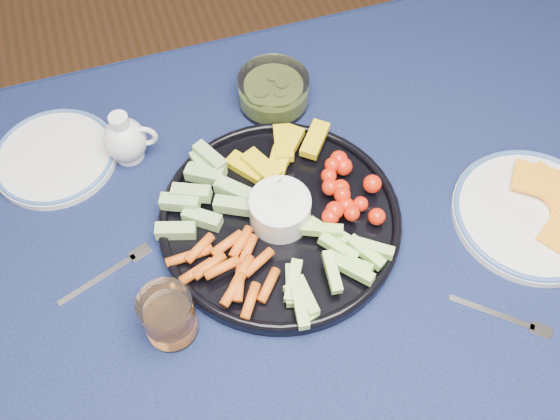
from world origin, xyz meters
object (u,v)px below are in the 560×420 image
object	(u,v)px
juice_tumbler	(169,317)
side_plate_extra	(55,157)
creamer_pitcher	(126,139)
pickle_bowl	(274,92)
cheese_plate	(532,213)
dining_table	(261,311)
crudite_platter	(278,217)

from	to	relation	value
juice_tumbler	side_plate_extra	distance (m)	0.38
juice_tumbler	creamer_pitcher	bearing A→B (deg)	89.81
juice_tumbler	side_plate_extra	xyz separation A→B (m)	(-0.12, 0.36, -0.03)
pickle_bowl	cheese_plate	bearing A→B (deg)	-48.97
dining_table	crudite_platter	size ratio (longest dim) A/B	4.39
dining_table	creamer_pitcher	world-z (taller)	creamer_pitcher
dining_table	crudite_platter	distance (m)	0.16
juice_tumbler	pickle_bowl	bearing A→B (deg)	53.73
crudite_platter	cheese_plate	xyz separation A→B (m)	(0.39, -0.11, -0.01)
crudite_platter	juice_tumbler	bearing A→B (deg)	-148.89
dining_table	crudite_platter	world-z (taller)	crudite_platter
creamer_pitcher	juice_tumbler	size ratio (longest dim) A/B	1.11
creamer_pitcher	juice_tumbler	distance (m)	0.33
pickle_bowl	crudite_platter	bearing A→B (deg)	-106.16
creamer_pitcher	pickle_bowl	xyz separation A→B (m)	(0.27, 0.04, -0.02)
dining_table	juice_tumbler	world-z (taller)	juice_tumbler
juice_tumbler	cheese_plate	bearing A→B (deg)	0.62
dining_table	pickle_bowl	size ratio (longest dim) A/B	13.27
creamer_pitcher	cheese_plate	bearing A→B (deg)	-28.91
creamer_pitcher	pickle_bowl	distance (m)	0.27
creamer_pitcher	side_plate_extra	size ratio (longest dim) A/B	0.48
creamer_pitcher	cheese_plate	world-z (taller)	creamer_pitcher
dining_table	cheese_plate	xyz separation A→B (m)	(0.45, -0.02, 0.10)
dining_table	side_plate_extra	world-z (taller)	side_plate_extra
crudite_platter	cheese_plate	size ratio (longest dim) A/B	1.52
crudite_platter	pickle_bowl	xyz separation A→B (m)	(0.07, 0.25, 0.00)
crudite_platter	juice_tumbler	size ratio (longest dim) A/B	4.28
crudite_platter	side_plate_extra	size ratio (longest dim) A/B	1.84
pickle_bowl	cheese_plate	distance (m)	0.48
crudite_platter	creamer_pitcher	size ratio (longest dim) A/B	3.86
crudite_platter	side_plate_extra	world-z (taller)	crudite_platter
pickle_bowl	juice_tumbler	bearing A→B (deg)	-126.27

